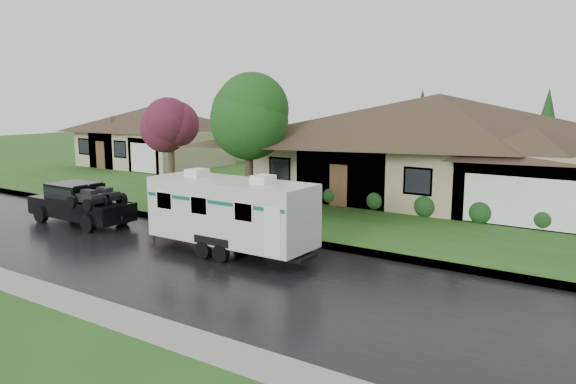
{
  "coord_description": "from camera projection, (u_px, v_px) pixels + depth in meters",
  "views": [
    {
      "loc": [
        12.31,
        -15.39,
        5.53
      ],
      "look_at": [
        0.47,
        2.0,
        1.99
      ],
      "focal_mm": 35.0,
      "sensor_mm": 36.0,
      "label": 1
    }
  ],
  "objects": [
    {
      "name": "ground",
      "position": [
        246.0,
        253.0,
        20.29
      ],
      "size": [
        140.0,
        140.0,
        0.0
      ],
      "primitive_type": "plane",
      "color": "#24551A",
      "rests_on": "ground"
    },
    {
      "name": "tree_left_green",
      "position": [
        248.0,
        116.0,
        27.66
      ],
      "size": [
        3.91,
        3.91,
        6.48
      ],
      "color": "#382B1E",
      "rests_on": "lawn"
    },
    {
      "name": "lawn",
      "position": [
        408.0,
        193.0,
        32.5
      ],
      "size": [
        140.0,
        26.0,
        0.15
      ],
      "primitive_type": "cube",
      "color": "#24551A",
      "rests_on": "ground"
    },
    {
      "name": "house_main",
      "position": [
        442.0,
        135.0,
        29.7
      ],
      "size": [
        19.44,
        10.8,
        6.9
      ],
      "color": "gray",
      "rests_on": "lawn"
    },
    {
      "name": "pickup_truck",
      "position": [
        79.0,
        202.0,
        24.9
      ],
      "size": [
        5.34,
        2.03,
        1.78
      ],
      "color": "black",
      "rests_on": "ground"
    },
    {
      "name": "curb",
      "position": [
        282.0,
        238.0,
        22.11
      ],
      "size": [
        140.0,
        0.5,
        0.15
      ],
      "primitive_type": "cube",
      "color": "gray",
      "rests_on": "ground"
    },
    {
      "name": "road",
      "position": [
        209.0,
        266.0,
        18.66
      ],
      "size": [
        140.0,
        8.0,
        0.01
      ],
      "primitive_type": "cube",
      "color": "black",
      "rests_on": "ground"
    },
    {
      "name": "tree_red",
      "position": [
        170.0,
        126.0,
        34.19
      ],
      "size": [
        3.21,
        3.21,
        5.32
      ],
      "color": "#382B1E",
      "rests_on": "lawn"
    },
    {
      "name": "house_far",
      "position": [
        156.0,
        130.0,
        44.82
      ],
      "size": [
        10.8,
        8.64,
        5.8
      ],
      "color": "tan",
      "rests_on": "lawn"
    },
    {
      "name": "shrub_row",
      "position": [
        401.0,
        202.0,
        26.65
      ],
      "size": [
        13.6,
        1.0,
        1.0
      ],
      "color": "#143814",
      "rests_on": "lawn"
    },
    {
      "name": "travel_trailer",
      "position": [
        231.0,
        211.0,
        19.91
      ],
      "size": [
        6.59,
        2.31,
        2.95
      ],
      "color": "silver",
      "rests_on": "ground"
    }
  ]
}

